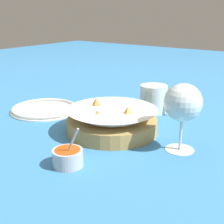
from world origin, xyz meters
name	(u,v)px	position (x,y,z in m)	size (l,w,h in m)	color
ground_plane	(128,131)	(0.00, 0.00, 0.00)	(4.00, 4.00, 0.00)	teal
food_basket	(112,121)	(-0.03, -0.03, 0.03)	(0.26, 0.26, 0.09)	#B2894C
sauce_cup	(68,157)	(0.01, -0.26, 0.02)	(0.07, 0.07, 0.10)	#B7B7BC
wine_glass	(183,104)	(0.18, -0.03, 0.12)	(0.09, 0.09, 0.17)	silver
beer_mug	(154,100)	(-0.03, 0.20, 0.04)	(0.13, 0.09, 0.09)	silver
side_plate	(45,109)	(-0.34, -0.01, 0.01)	(0.24, 0.24, 0.01)	white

